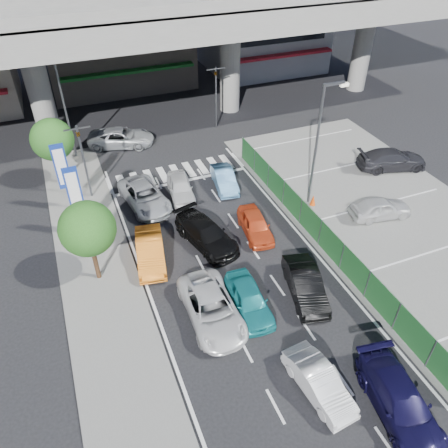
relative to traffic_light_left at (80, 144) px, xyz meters
name	(u,v)px	position (x,y,z in m)	size (l,w,h in m)	color
ground	(250,294)	(6.20, -12.00, -3.94)	(120.00, 120.00, 0.00)	black
parking_lot	(397,222)	(17.20, -10.00, -3.91)	(12.00, 28.00, 0.06)	slate
sidewalk_left	(99,278)	(-0.80, -8.00, -3.88)	(4.00, 30.00, 0.12)	slate
fence_run	(330,244)	(11.50, -11.00, -3.04)	(0.16, 22.00, 1.80)	#1C5224
expressway	(134,16)	(6.20, 10.00, 4.83)	(64.00, 14.00, 10.75)	slate
building_center	(110,5)	(6.20, 20.97, 3.56)	(14.00, 10.90, 15.00)	gray
building_east	(263,10)	(22.20, 19.97, 2.06)	(12.00, 10.90, 12.00)	gray
traffic_light_left	(80,144)	(0.00, 0.00, 0.00)	(1.60, 1.24, 5.20)	#595B60
traffic_light_right	(216,82)	(11.70, 7.00, 0.00)	(1.60, 1.24, 5.20)	#595B60
street_lamp_right	(320,136)	(13.37, -6.00, 0.83)	(1.65, 0.22, 8.00)	#595B60
street_lamp_left	(65,97)	(-0.13, 6.00, 0.83)	(1.65, 0.22, 8.00)	#595B60
signboard_near	(75,193)	(-1.00, -4.01, -0.87)	(0.80, 0.14, 4.70)	#595B60
signboard_far	(62,169)	(-1.40, -1.01, -0.87)	(0.80, 0.14, 4.70)	#595B60
tree_near	(87,229)	(-0.80, -8.00, -0.55)	(2.80, 2.80, 4.80)	#382314
tree_far	(52,140)	(-1.60, 2.50, -0.55)	(2.80, 2.80, 4.80)	#382314
hatch_white_back_mid	(319,382)	(6.53, -18.02, -3.32)	(1.29, 3.71, 1.22)	white
minivan_navy_back	(400,402)	(8.99, -19.98, -3.25)	(1.93, 4.76, 1.38)	black
sedan_white_mid_left	(212,308)	(3.83, -12.76, -3.25)	(2.29, 4.97, 1.38)	silver
taxi_teal_mid	(249,299)	(5.73, -12.90, -3.27)	(1.57, 3.91, 1.33)	teal
hatch_black_mid_right	(305,285)	(8.77, -13.09, -3.25)	(1.46, 4.17, 1.38)	black
taxi_orange_left	(150,251)	(2.14, -7.64, -3.25)	(1.46, 4.19, 1.38)	orange
sedan_black_mid	(206,234)	(5.52, -7.39, -3.25)	(1.93, 4.76, 1.38)	black
taxi_orange_right	(255,225)	(8.55, -7.62, -3.30)	(1.50, 3.72, 1.27)	#D6481F
wagon_silver_front_left	(145,196)	(3.14, -2.24, -3.25)	(2.26, 4.90, 1.36)	#9B9EA3
sedan_white_front_mid	(180,187)	(5.62, -2.06, -3.29)	(1.53, 3.80, 1.30)	silver
kei_truck_front_right	(224,179)	(8.75, -2.15, -3.32)	(1.30, 3.74, 1.23)	#528AB9
crossing_wagon_silver	(121,138)	(3.37, 6.56, -3.22)	(2.37, 5.13, 1.43)	#A9ADB1
parked_sedan_white	(381,208)	(16.49, -9.08, -3.22)	(1.54, 3.84, 1.31)	silver
parked_sedan_dgrey	(392,159)	(21.08, -4.47, -3.15)	(2.04, 5.02, 1.46)	#28272C
traffic_cone	(313,200)	(13.28, -6.40, -3.52)	(0.37, 0.37, 0.72)	#D5450B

